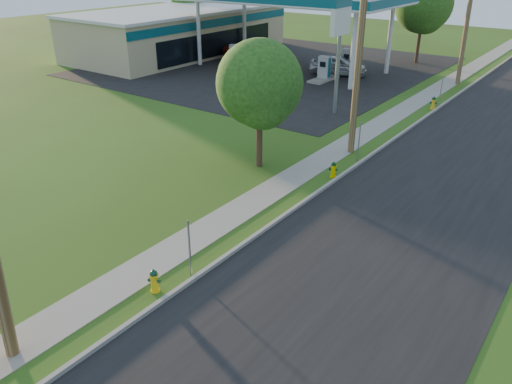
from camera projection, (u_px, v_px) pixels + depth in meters
ground_plane at (73, 349)px, 12.88m from camera, size 140.00×140.00×0.00m
road at (391, 240)px, 17.73m from camera, size 8.00×120.00×0.02m
curb at (296, 208)px, 19.84m from camera, size 0.15×120.00×0.15m
sidewalk at (260, 197)px, 20.80m from camera, size 1.50×120.00×0.03m
forecourt at (271, 66)px, 44.62m from camera, size 26.00×28.00×0.02m
utility_pole_mid at (359, 53)px, 23.38m from camera, size 1.40×0.32×9.80m
utility_pole_far at (468, 19)px, 36.50m from camera, size 1.40×0.32×9.50m
sign_post_near at (190, 249)px, 15.36m from camera, size 0.05×0.04×2.00m
sign_post_mid at (359, 142)px, 23.92m from camera, size 0.05×0.04×2.00m
sign_post_far at (441, 91)px, 32.77m from camera, size 0.05×0.04×2.00m
fuel_pump_nw at (235, 58)px, 44.19m from camera, size 1.20×3.20×1.90m
fuel_pump_ne at (324, 71)px, 39.39m from camera, size 1.20×3.20×1.90m
fuel_pump_sw at (261, 52)px, 47.09m from camera, size 1.20×3.20×1.90m
fuel_pump_se at (347, 63)px, 42.29m from camera, size 1.20×3.20×1.90m
convenience_store at (180, 31)px, 49.56m from camera, size 10.40×22.40×4.25m
price_pylon at (341, 24)px, 29.24m from camera, size 0.34×2.04×6.85m
tree_verge at (260, 87)px, 22.15m from camera, size 3.92×3.92×5.94m
tree_lot at (424, 6)px, 43.73m from camera, size 5.05×5.05×7.65m
tree_back at (190, 3)px, 55.57m from camera, size 4.21×4.21×6.37m
hydrant_near at (154, 281)px, 14.91m from camera, size 0.41×0.36×0.78m
hydrant_mid at (333, 170)px, 22.53m from camera, size 0.39×0.35×0.76m
hydrant_far at (433, 103)px, 32.29m from camera, size 0.44×0.39×0.84m
car_red at (253, 52)px, 46.34m from camera, size 6.24×3.32×1.67m
car_silver at (338, 65)px, 41.04m from camera, size 5.00×3.08×1.59m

